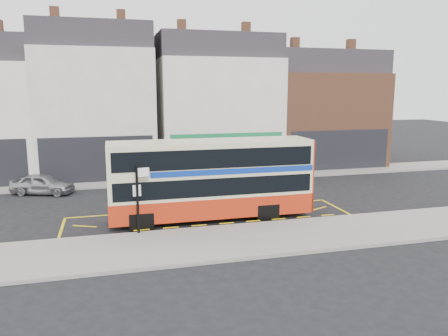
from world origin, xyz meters
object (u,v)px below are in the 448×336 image
object	(u,v)px
bus_stop_post	(139,193)
double_decker_bus	(212,178)
car_silver	(43,184)
car_white	(274,171)
street_tree_right	(238,120)
car_grey	(193,173)

from	to	relation	value
bus_stop_post	double_decker_bus	bearing A→B (deg)	15.95
car_silver	bus_stop_post	bearing A→B (deg)	-131.61
car_white	street_tree_right	xyz separation A→B (m)	(-1.63, 3.30, 3.31)
double_decker_bus	car_silver	xyz separation A→B (m)	(-8.74, 7.71, -1.41)
double_decker_bus	car_white	distance (m)	10.01
bus_stop_post	car_white	bearing A→B (deg)	35.54
double_decker_bus	bus_stop_post	xyz separation A→B (m)	(-3.60, -1.60, -0.12)
street_tree_right	car_white	bearing A→B (deg)	-63.62
double_decker_bus	car_silver	distance (m)	11.74
double_decker_bus	bus_stop_post	size ratio (longest dim) A/B	3.31
car_white	car_grey	bearing A→B (deg)	75.62
double_decker_bus	street_tree_right	size ratio (longest dim) A/B	1.65
bus_stop_post	car_grey	bearing A→B (deg)	58.54
double_decker_bus	car_grey	xyz separation A→B (m)	(0.58, 8.03, -1.29)
double_decker_bus	car_silver	size ratio (longest dim) A/B	2.62
bus_stop_post	car_white	size ratio (longest dim) A/B	0.59
bus_stop_post	car_white	xyz separation A→B (m)	(9.82, 9.33, -1.20)
car_white	street_tree_right	bearing A→B (deg)	15.05
car_grey	street_tree_right	world-z (taller)	street_tree_right
bus_stop_post	car_white	distance (m)	13.60
car_white	street_tree_right	world-z (taller)	street_tree_right
car_silver	street_tree_right	world-z (taller)	street_tree_right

